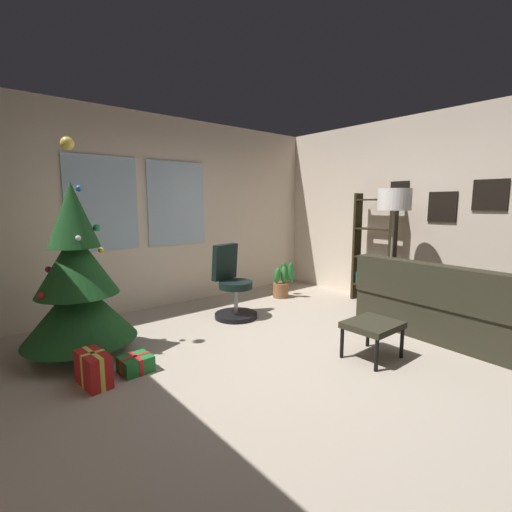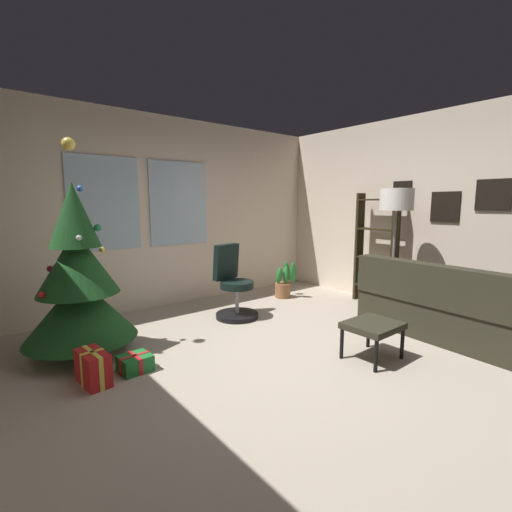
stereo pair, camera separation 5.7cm
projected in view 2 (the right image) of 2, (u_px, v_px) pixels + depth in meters
The scene contains 12 objects.
ground_plane at pixel (294, 365), 3.46m from camera, with size 5.24×5.08×0.10m, color #AC9D8B.
wall_back_with_windows at pixel (168, 213), 5.23m from camera, with size 5.24×0.12×2.71m.
wall_right_with_frames at pixel (433, 213), 4.92m from camera, with size 0.12×5.08×2.71m.
couch at pixel (457, 310), 4.11m from camera, with size 1.65×1.88×0.85m.
footstool at pixel (373, 327), 3.46m from camera, with size 0.51×0.44×0.36m.
holiday_tree at pixel (79, 284), 3.52m from camera, with size 1.06×1.06×2.10m.
gift_box_red at pixel (93, 368), 2.99m from camera, with size 0.22×0.37×0.29m.
gift_box_green at pixel (135, 363), 3.23m from camera, with size 0.28×0.25×0.15m.
office_chair at pixel (234, 289), 4.73m from camera, with size 0.56×0.56×0.97m.
bookshelf at pixel (375, 256), 5.38m from camera, with size 0.18×0.64×1.65m.
floor_lamp at pixel (396, 206), 4.65m from camera, with size 0.42×0.42×1.69m.
potted_plant at pixel (285, 282), 5.75m from camera, with size 0.40×0.36×0.60m.
Camera 2 is at (-2.35, -2.31, 1.50)m, focal length 25.21 mm.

